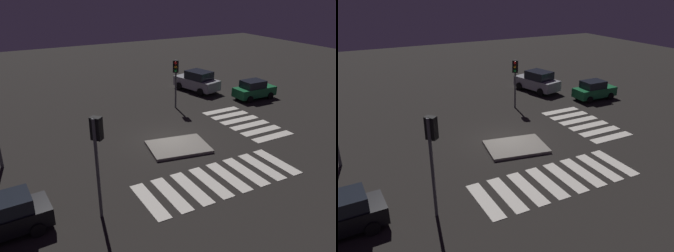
% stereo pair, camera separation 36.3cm
% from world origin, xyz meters
% --- Properties ---
extents(ground_plane, '(80.00, 80.00, 0.00)m').
position_xyz_m(ground_plane, '(0.00, 0.00, 0.00)').
color(ground_plane, black).
extents(traffic_island, '(4.02, 3.29, 0.18)m').
position_xyz_m(traffic_island, '(-0.00, -1.34, 0.09)').
color(traffic_island, gray).
rests_on(traffic_island, ground).
extents(car_silver, '(2.91, 4.74, 1.95)m').
position_xyz_m(car_silver, '(7.82, 8.58, 0.96)').
color(car_silver, '#9EA0A5').
rests_on(car_silver, ground).
extents(car_green, '(3.85, 1.82, 1.67)m').
position_xyz_m(car_green, '(10.93, 4.16, 0.82)').
color(car_green, '#196B38').
rests_on(car_green, ground).
extents(car_black, '(3.86, 1.93, 1.65)m').
position_xyz_m(car_black, '(-10.13, -4.86, 0.81)').
color(car_black, black).
rests_on(car_black, ground).
extents(traffic_light_south, '(0.53, 0.54, 4.57)m').
position_xyz_m(traffic_light_south, '(-6.24, -5.47, 3.46)').
color(traffic_light_south, '#47474C').
rests_on(traffic_light_south, ground).
extents(traffic_light_north, '(0.54, 0.53, 3.96)m').
position_xyz_m(traffic_light_north, '(3.55, 5.23, 3.00)').
color(traffic_light_north, '#47474C').
rests_on(traffic_light_north, ground).
extents(crosswalk_near, '(8.75, 3.20, 0.02)m').
position_xyz_m(crosswalk_near, '(0.00, -5.58, 0.01)').
color(crosswalk_near, silver).
rests_on(crosswalk_near, ground).
extents(crosswalk_side, '(3.20, 6.45, 0.02)m').
position_xyz_m(crosswalk_side, '(6.41, -0.00, 0.01)').
color(crosswalk_side, silver).
rests_on(crosswalk_side, ground).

